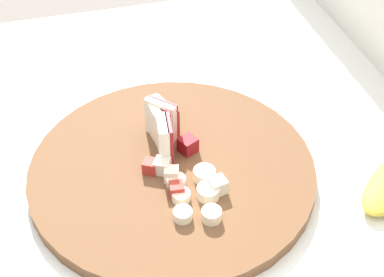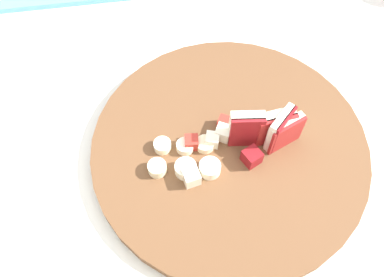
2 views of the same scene
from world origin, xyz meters
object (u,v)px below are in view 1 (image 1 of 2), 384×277
(apple_dice_pile, at_px, (180,169))
(cutting_board, at_px, (172,171))
(banana_slice_rows, at_px, (197,193))
(apple_wedge_fan, at_px, (162,126))

(apple_dice_pile, bearing_deg, cutting_board, -158.14)
(cutting_board, distance_m, banana_slice_rows, 0.07)
(cutting_board, distance_m, apple_dice_pile, 0.03)
(cutting_board, relative_size, apple_dice_pile, 3.48)
(apple_wedge_fan, relative_size, banana_slice_rows, 1.09)
(banana_slice_rows, bearing_deg, apple_dice_pile, -167.84)
(apple_wedge_fan, xyz_separation_m, banana_slice_rows, (0.11, 0.02, -0.02))
(apple_wedge_fan, bearing_deg, apple_dice_pile, 6.15)
(cutting_board, bearing_deg, apple_dice_pile, 21.86)
(apple_dice_pile, relative_size, banana_slice_rows, 1.20)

